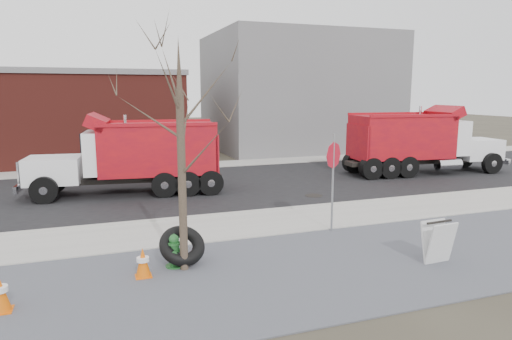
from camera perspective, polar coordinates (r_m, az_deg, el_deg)
name	(u,v)px	position (r m, az deg, el deg)	size (l,w,h in m)	color
ground	(273,226)	(14.03, 2.09, -6.98)	(120.00, 120.00, 0.00)	#383328
gravel_verge	(328,266)	(11.02, 8.94, -11.77)	(60.00, 5.00, 0.03)	slate
sidewalk	(270,223)	(14.24, 1.72, -6.60)	(60.00, 2.50, 0.06)	#9E9B93
curb	(256,212)	(15.41, -0.03, -5.23)	(60.00, 0.15, 0.11)	#9E9B93
road	(219,186)	(19.84, -4.61, -1.99)	(60.00, 9.40, 0.02)	black
far_sidewalk	(192,166)	(25.30, -7.95, 0.54)	(60.00, 2.00, 0.06)	#9E9B93
building_grey	(297,92)	(33.53, 5.18, 9.65)	(12.00, 10.00, 8.00)	slate
building_brick	(0,116)	(29.94, -29.33, 5.86)	(20.20, 8.20, 5.30)	maroon
bare_tree	(181,126)	(10.07, -9.42, 5.40)	(3.20, 3.20, 5.20)	#382D23
fire_hydrant	(174,252)	(10.88, -10.17, -10.10)	(0.46, 0.45, 0.81)	#276526
truck_tire	(182,246)	(10.98, -9.21, -9.31)	(1.21, 1.16, 0.92)	black
stop_sign	(333,166)	(13.21, 9.62, 0.53)	(0.68, 0.43, 2.87)	gray
sandwich_board	(438,242)	(11.72, 21.79, -8.32)	(0.76, 0.51, 1.02)	silver
traffic_cone_near	(143,263)	(10.48, -13.95, -11.19)	(0.36, 0.36, 0.68)	#E55C07
traffic_cone_far	(0,293)	(9.88, -29.40, -13.30)	(0.39, 0.39, 0.75)	#E55C07
dump_truck_red_a	(419,140)	(24.00, 19.75, 3.56)	(8.28, 2.94, 3.32)	black
dump_truck_red_b	(135,154)	(18.63, -14.90, 1.98)	(7.60, 2.92, 3.18)	black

